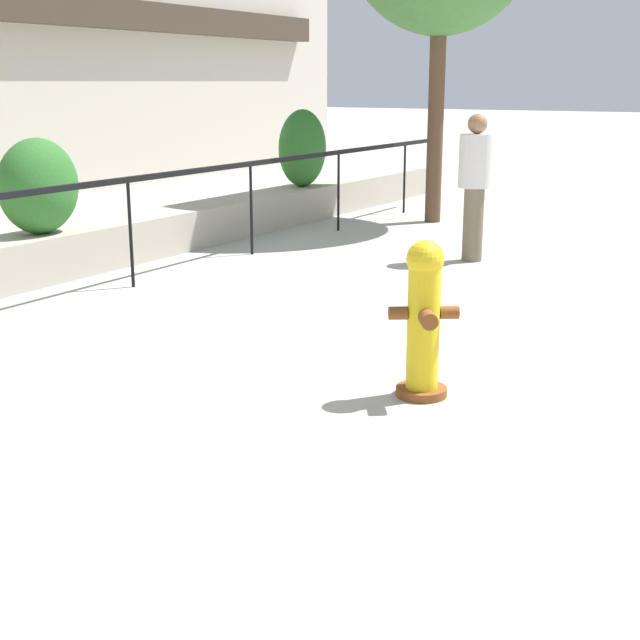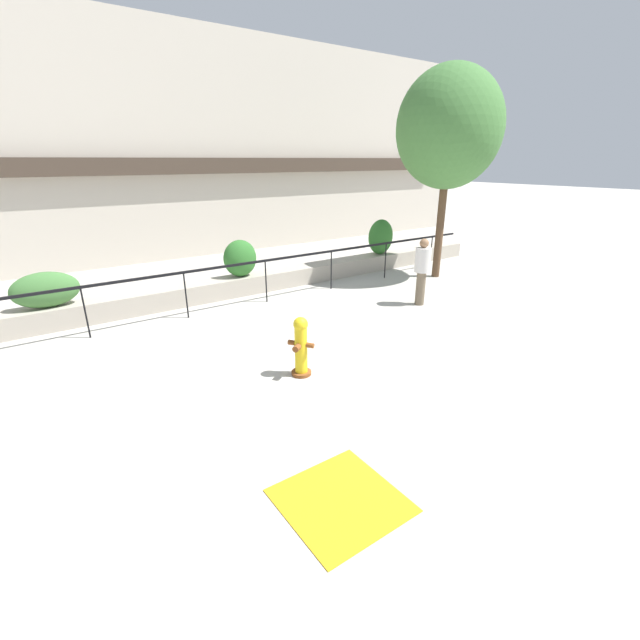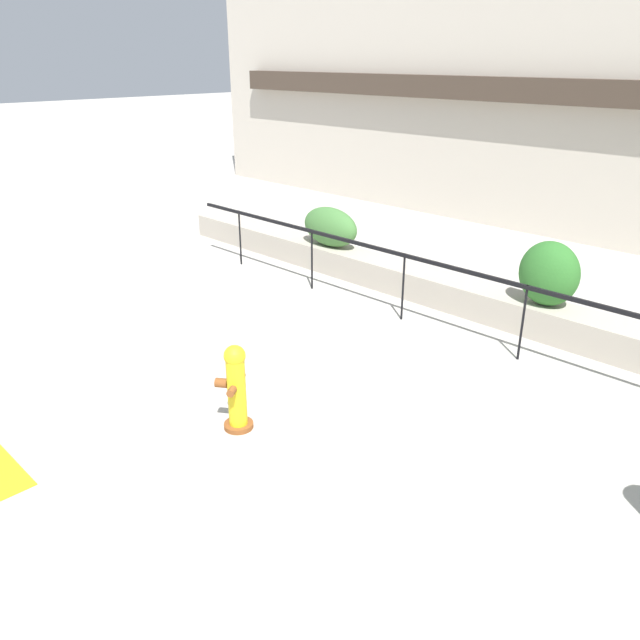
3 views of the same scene
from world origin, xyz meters
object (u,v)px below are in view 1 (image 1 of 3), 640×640
object	(u,v)px
hedge_bush_1	(38,186)
hedge_bush_2	(303,148)
fire_hydrant	(424,318)
pedestrian	(475,178)

from	to	relation	value
hedge_bush_1	hedge_bush_2	xyz separation A→B (m)	(5.26, 0.00, 0.08)
fire_hydrant	pedestrian	bearing A→B (deg)	18.00
fire_hydrant	pedestrian	xyz separation A→B (m)	(4.67, 1.52, 0.44)
hedge_bush_1	fire_hydrant	world-z (taller)	hedge_bush_1
hedge_bush_1	hedge_bush_2	size ratio (longest dim) A/B	0.86
hedge_bush_1	fire_hydrant	bearing A→B (deg)	-104.10
hedge_bush_2	fire_hydrant	distance (m)	8.33
hedge_bush_1	fire_hydrant	distance (m)	5.30
hedge_bush_2	pedestrian	xyz separation A→B (m)	(-1.88, -3.60, -0.10)
pedestrian	hedge_bush_2	bearing A→B (deg)	62.45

